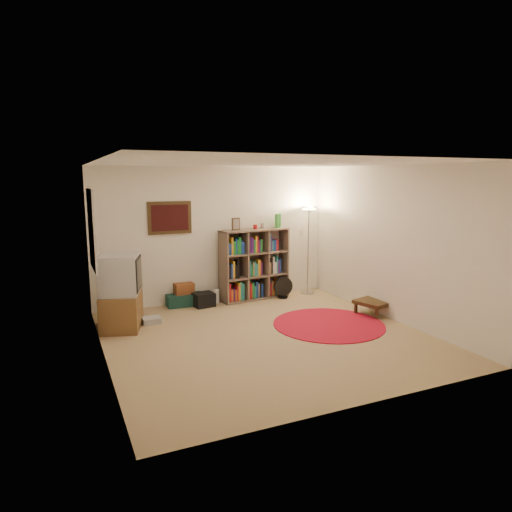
{
  "coord_description": "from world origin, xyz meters",
  "views": [
    {
      "loc": [
        -2.74,
        -5.77,
        2.29
      ],
      "look_at": [
        0.1,
        0.6,
        1.1
      ],
      "focal_mm": 32.0,
      "sensor_mm": 36.0,
      "label": 1
    }
  ],
  "objects_px": {
    "floor_fan": "(283,287)",
    "floor_lamp": "(309,221)",
    "bookshelf": "(253,265)",
    "side_table": "(374,303)",
    "tv_stand": "(121,293)",
    "suitcase": "(184,299)"
  },
  "relations": [
    {
      "from": "floor_fan",
      "to": "tv_stand",
      "type": "xyz_separation_m",
      "value": [
        -3.09,
        -0.57,
        0.35
      ]
    },
    {
      "from": "floor_fan",
      "to": "tv_stand",
      "type": "bearing_deg",
      "value": -164.43
    },
    {
      "from": "floor_lamp",
      "to": "tv_stand",
      "type": "distance_m",
      "value": 3.89
    },
    {
      "from": "suitcase",
      "to": "bookshelf",
      "type": "bearing_deg",
      "value": -3.92
    },
    {
      "from": "bookshelf",
      "to": "floor_fan",
      "type": "xyz_separation_m",
      "value": [
        0.54,
        -0.21,
        -0.44
      ]
    },
    {
      "from": "bookshelf",
      "to": "floor_lamp",
      "type": "distance_m",
      "value": 1.42
    },
    {
      "from": "floor_fan",
      "to": "floor_lamp",
      "type": "bearing_deg",
      "value": 17.67
    },
    {
      "from": "bookshelf",
      "to": "floor_fan",
      "type": "distance_m",
      "value": 0.72
    },
    {
      "from": "bookshelf",
      "to": "suitcase",
      "type": "xyz_separation_m",
      "value": [
        -1.34,
        0.12,
        -0.55
      ]
    },
    {
      "from": "side_table",
      "to": "bookshelf",
      "type": "bearing_deg",
      "value": 129.37
    },
    {
      "from": "floor_fan",
      "to": "tv_stand",
      "type": "relative_size",
      "value": 0.36
    },
    {
      "from": "floor_lamp",
      "to": "side_table",
      "type": "distance_m",
      "value": 2.14
    },
    {
      "from": "bookshelf",
      "to": "suitcase",
      "type": "distance_m",
      "value": 1.45
    },
    {
      "from": "floor_lamp",
      "to": "tv_stand",
      "type": "relative_size",
      "value": 1.51
    },
    {
      "from": "tv_stand",
      "to": "side_table",
      "type": "distance_m",
      "value": 4.16
    },
    {
      "from": "floor_lamp",
      "to": "suitcase",
      "type": "bearing_deg",
      "value": 175.69
    },
    {
      "from": "floor_lamp",
      "to": "tv_stand",
      "type": "height_order",
      "value": "floor_lamp"
    },
    {
      "from": "bookshelf",
      "to": "tv_stand",
      "type": "relative_size",
      "value": 1.39
    },
    {
      "from": "bookshelf",
      "to": "floor_lamp",
      "type": "relative_size",
      "value": 0.92
    },
    {
      "from": "floor_fan",
      "to": "side_table",
      "type": "bearing_deg",
      "value": -54.35
    },
    {
      "from": "floor_lamp",
      "to": "tv_stand",
      "type": "bearing_deg",
      "value": -169.25
    },
    {
      "from": "bookshelf",
      "to": "side_table",
      "type": "relative_size",
      "value": 2.47
    }
  ]
}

